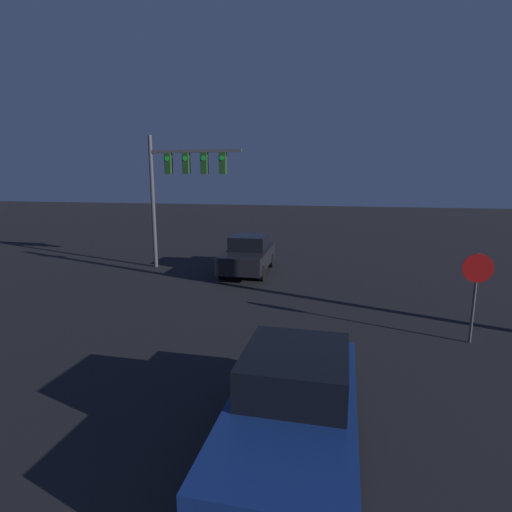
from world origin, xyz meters
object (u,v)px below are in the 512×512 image
Objects in this scene: traffic_signal_mast at (180,176)px; stop_sign at (476,281)px; car_near at (294,407)px; car_far at (248,255)px.

traffic_signal_mast is 2.58× the size of stop_sign.
car_near is 0.71× the size of traffic_signal_mast.
stop_sign is (3.81, 5.08, 0.81)m from car_near.
car_far is at bearing -2.98° from traffic_signal_mast.
car_near is at bearing -126.91° from stop_sign.
stop_sign is (7.21, -6.13, 0.81)m from car_far.
car_far is at bearing -72.94° from car_near.
traffic_signal_mast is (-3.11, 0.16, 3.33)m from car_far.
traffic_signal_mast is (-6.51, 11.37, 3.33)m from car_near.
car_near is 11.71m from car_far.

